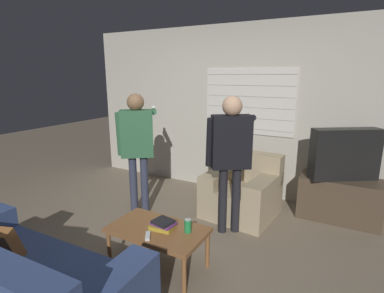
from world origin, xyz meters
name	(u,v)px	position (x,y,z in m)	size (l,w,h in m)	color
ground_plane	(163,252)	(0.00, 0.00, 0.00)	(16.00, 16.00, 0.00)	#7F705B
wall_back	(236,111)	(0.01, 2.03, 1.28)	(5.20, 0.08, 2.55)	#BCB7A8
couch_blue	(14,290)	(-0.41, -1.30, 0.31)	(1.88, 0.93, 0.84)	#384C7F
armchair_beige	(243,191)	(0.42, 1.28, 0.31)	(0.92, 0.90, 0.80)	tan
coffee_table	(158,232)	(0.09, -0.21, 0.37)	(0.91, 0.53, 0.41)	brown
tv_stand	(339,199)	(1.56, 1.70, 0.28)	(0.96, 0.44, 0.55)	#4C3D2D
tv	(345,154)	(1.56, 1.71, 0.87)	(0.80, 0.62, 0.64)	black
person_left_standing	(137,140)	(-0.79, 0.63, 1.01)	(0.50, 0.81, 1.60)	#33384C
person_right_standing	(231,148)	(0.43, 0.75, 1.02)	(0.53, 0.82, 1.60)	black
book_stack	(163,224)	(0.14, -0.20, 0.45)	(0.24, 0.21, 0.09)	gold
soda_can	(188,226)	(0.38, -0.14, 0.47)	(0.07, 0.07, 0.13)	#238E47
spare_remote	(148,236)	(0.11, -0.39, 0.42)	(0.10, 0.13, 0.02)	white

